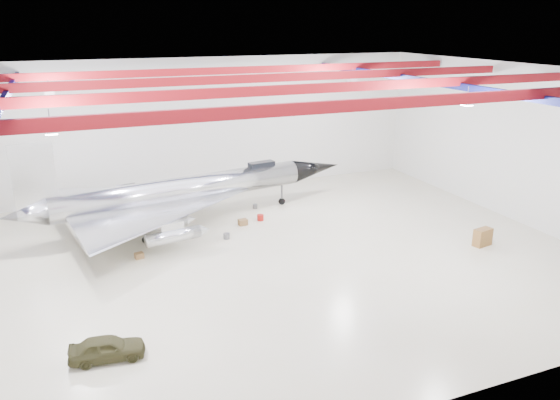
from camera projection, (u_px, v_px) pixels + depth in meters
name	position (u px, v px, depth m)	size (l,w,h in m)	color
floor	(250.00, 260.00, 32.90)	(40.00, 40.00, 0.00)	beige
wall_back	(188.00, 127.00, 44.39)	(40.00, 40.00, 0.00)	silver
wall_right	(517.00, 144.00, 38.35)	(30.00, 30.00, 0.00)	silver
ceiling	(246.00, 73.00, 29.47)	(40.00, 40.00, 0.00)	#0A0F38
ceiling_structure	(246.00, 86.00, 29.68)	(39.50, 29.50, 1.08)	maroon
jet_aircraft	(183.00, 193.00, 38.13)	(25.06, 16.42, 6.86)	silver
jeep	(107.00, 348.00, 23.04)	(1.26, 3.14, 1.07)	#3B381D
desk	(483.00, 237.00, 34.81)	(1.23, 0.62, 1.13)	brown
crate_ply	(139.00, 256.00, 33.01)	(0.51, 0.41, 0.36)	olive
toolbox_red	(185.00, 211.00, 40.95)	(0.39, 0.31, 0.28)	#A41410
engine_drum	(227.00, 236.00, 36.00)	(0.42, 0.42, 0.38)	#59595B
parts_bin	(243.00, 222.00, 38.42)	(0.60, 0.48, 0.42)	olive
crate_small	(118.00, 226.00, 38.01)	(0.36, 0.29, 0.25)	#59595B
tool_chest	(260.00, 218.00, 39.31)	(0.48, 0.48, 0.43)	#A41410
spares_box	(255.00, 206.00, 41.88)	(0.37, 0.37, 0.33)	#59595B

